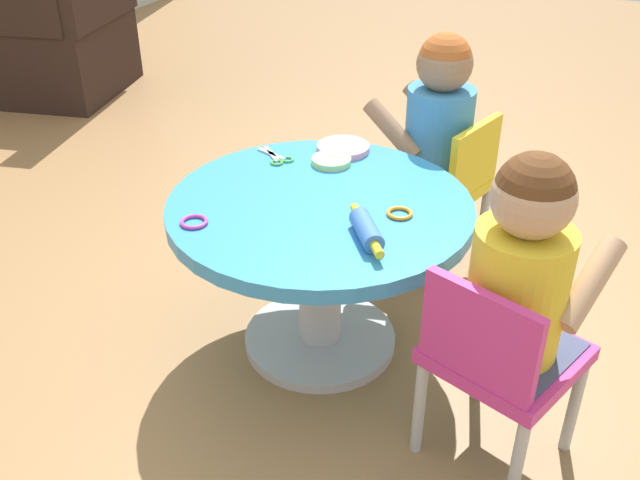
{
  "coord_description": "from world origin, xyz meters",
  "views": [
    {
      "loc": [
        -1.51,
        -0.65,
        1.35
      ],
      "look_at": [
        0.0,
        0.0,
        0.35
      ],
      "focal_mm": 40.11,
      "sensor_mm": 36.0,
      "label": 1
    }
  ],
  "objects_px": {
    "craft_table": "(320,242)",
    "craft_scissors": "(277,158)",
    "child_chair_right": "(443,184)",
    "rolling_pin": "(367,230)",
    "child_chair_left": "(498,359)",
    "seated_child_right": "(438,115)",
    "armchair_dark": "(57,36)",
    "seated_child_left": "(522,266)"
  },
  "relations": [
    {
      "from": "child_chair_right",
      "to": "armchair_dark",
      "type": "xyz_separation_m",
      "value": [
        0.9,
        2.35,
        0.0
      ]
    },
    {
      "from": "child_chair_left",
      "to": "craft_scissors",
      "type": "distance_m",
      "value": 0.88
    },
    {
      "from": "child_chair_left",
      "to": "rolling_pin",
      "type": "distance_m",
      "value": 0.42
    },
    {
      "from": "seated_child_left",
      "to": "craft_scissors",
      "type": "height_order",
      "value": "seated_child_left"
    },
    {
      "from": "seated_child_left",
      "to": "craft_scissors",
      "type": "relative_size",
      "value": 3.63
    },
    {
      "from": "child_chair_left",
      "to": "armchair_dark",
      "type": "xyz_separation_m",
      "value": [
        1.69,
        2.68,
        0.0
      ]
    },
    {
      "from": "child_chair_right",
      "to": "craft_scissors",
      "type": "bearing_deg",
      "value": 130.48
    },
    {
      "from": "child_chair_right",
      "to": "rolling_pin",
      "type": "distance_m",
      "value": 0.71
    },
    {
      "from": "craft_table",
      "to": "armchair_dark",
      "type": "bearing_deg",
      "value": 56.06
    },
    {
      "from": "child_chair_right",
      "to": "seated_child_right",
      "type": "relative_size",
      "value": 1.05
    },
    {
      "from": "seated_child_right",
      "to": "craft_table",
      "type": "bearing_deg",
      "value": 164.07
    },
    {
      "from": "child_chair_left",
      "to": "seated_child_right",
      "type": "height_order",
      "value": "seated_child_right"
    },
    {
      "from": "child_chair_left",
      "to": "seated_child_left",
      "type": "height_order",
      "value": "seated_child_left"
    },
    {
      "from": "craft_table",
      "to": "craft_scissors",
      "type": "distance_m",
      "value": 0.32
    },
    {
      "from": "armchair_dark",
      "to": "craft_scissors",
      "type": "distance_m",
      "value": 2.31
    },
    {
      "from": "child_chair_right",
      "to": "child_chair_left",
      "type": "bearing_deg",
      "value": -157.04
    },
    {
      "from": "child_chair_right",
      "to": "rolling_pin",
      "type": "xyz_separation_m",
      "value": [
        -0.68,
        0.02,
        0.19
      ]
    },
    {
      "from": "rolling_pin",
      "to": "craft_scissors",
      "type": "distance_m",
      "value": 0.51
    },
    {
      "from": "child_chair_right",
      "to": "seated_child_right",
      "type": "height_order",
      "value": "seated_child_right"
    },
    {
      "from": "armchair_dark",
      "to": "craft_scissors",
      "type": "bearing_deg",
      "value": -123.0
    },
    {
      "from": "craft_table",
      "to": "seated_child_left",
      "type": "relative_size",
      "value": 1.58
    },
    {
      "from": "craft_table",
      "to": "child_chair_right",
      "type": "distance_m",
      "value": 0.59
    },
    {
      "from": "rolling_pin",
      "to": "craft_scissors",
      "type": "relative_size",
      "value": 1.43
    },
    {
      "from": "seated_child_right",
      "to": "seated_child_left",
      "type": "bearing_deg",
      "value": -153.12
    },
    {
      "from": "armchair_dark",
      "to": "craft_scissors",
      "type": "relative_size",
      "value": 6.06
    },
    {
      "from": "child_chair_right",
      "to": "armchair_dark",
      "type": "distance_m",
      "value": 2.51
    },
    {
      "from": "seated_child_right",
      "to": "child_chair_right",
      "type": "bearing_deg",
      "value": -106.44
    },
    {
      "from": "seated_child_left",
      "to": "child_chair_right",
      "type": "bearing_deg",
      "value": 24.87
    },
    {
      "from": "armchair_dark",
      "to": "seated_child_right",
      "type": "bearing_deg",
      "value": -110.99
    },
    {
      "from": "craft_scissors",
      "to": "seated_child_right",
      "type": "bearing_deg",
      "value": -45.89
    },
    {
      "from": "child_chair_left",
      "to": "seated_child_left",
      "type": "distance_m",
      "value": 0.23
    },
    {
      "from": "child_chair_left",
      "to": "craft_scissors",
      "type": "xyz_separation_m",
      "value": [
        0.43,
        0.75,
        0.17
      ]
    },
    {
      "from": "seated_child_left",
      "to": "craft_scissors",
      "type": "distance_m",
      "value": 0.86
    },
    {
      "from": "craft_table",
      "to": "child_chair_right",
      "type": "relative_size",
      "value": 1.5
    },
    {
      "from": "rolling_pin",
      "to": "craft_scissors",
      "type": "xyz_separation_m",
      "value": [
        0.32,
        0.39,
        -0.02
      ]
    },
    {
      "from": "seated_child_left",
      "to": "rolling_pin",
      "type": "height_order",
      "value": "seated_child_left"
    },
    {
      "from": "craft_table",
      "to": "seated_child_left",
      "type": "height_order",
      "value": "seated_child_left"
    },
    {
      "from": "seated_child_right",
      "to": "armchair_dark",
      "type": "relative_size",
      "value": 0.6
    },
    {
      "from": "child_chair_left",
      "to": "armchair_dark",
      "type": "relative_size",
      "value": 0.63
    },
    {
      "from": "seated_child_left",
      "to": "armchair_dark",
      "type": "relative_size",
      "value": 0.6
    },
    {
      "from": "seated_child_left",
      "to": "child_chair_right",
      "type": "relative_size",
      "value": 0.95
    },
    {
      "from": "craft_table",
      "to": "rolling_pin",
      "type": "height_order",
      "value": "rolling_pin"
    }
  ]
}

